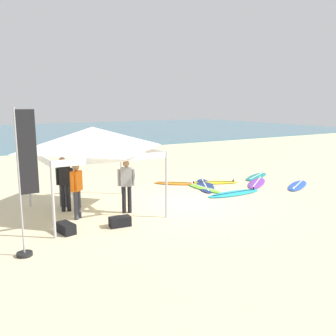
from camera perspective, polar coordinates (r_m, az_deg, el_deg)
ground_plane at (r=12.80m, az=2.80°, el=-5.51°), size 80.00×80.00×0.00m
sea at (r=44.72m, az=-22.11°, el=5.13°), size 80.00×36.00×0.10m
canopy_tent at (r=11.54m, az=-11.90°, el=4.63°), size 3.50×3.50×2.75m
surfboard_teal at (r=17.62m, az=13.87°, el=-1.30°), size 2.25×1.51×0.19m
surfboard_orange at (r=15.67m, az=1.27°, el=-2.42°), size 1.80×1.59×0.19m
surfboard_cyan at (r=14.20m, az=10.48°, el=-3.94°), size 2.44×0.70×0.19m
surfboard_purple at (r=16.21m, az=13.89°, el=-2.30°), size 2.25×1.91×0.19m
surfboard_yellow at (r=15.98m, az=7.43°, el=-2.26°), size 2.07×1.42×0.19m
surfboard_lime at (r=14.85m, az=5.69°, el=-3.19°), size 0.64×1.91×0.19m
surfboard_blue at (r=16.23m, az=19.86°, el=-2.60°), size 2.26×1.61×0.19m
surfboard_navy at (r=15.34m, az=5.89°, el=-2.76°), size 1.89×2.61×0.19m
person_orange at (r=11.16m, az=-14.29°, el=-2.96°), size 0.42×0.41×1.71m
person_green at (r=12.59m, az=-16.31°, el=-1.56°), size 0.40×0.44×1.71m
person_black at (r=12.03m, az=-16.02°, el=-2.09°), size 0.53×0.32×1.71m
person_grey at (r=11.48m, az=-6.61°, el=-2.34°), size 0.52×0.34×1.71m
banner_flag at (r=8.72m, az=-21.72°, el=-3.11°), size 0.60×0.36×3.40m
gear_bag_near_tent at (r=10.25m, az=-15.89°, el=-9.16°), size 0.44×0.65×0.28m
gear_bag_by_pole at (r=10.48m, az=-7.62°, el=-8.41°), size 0.63×0.38×0.28m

